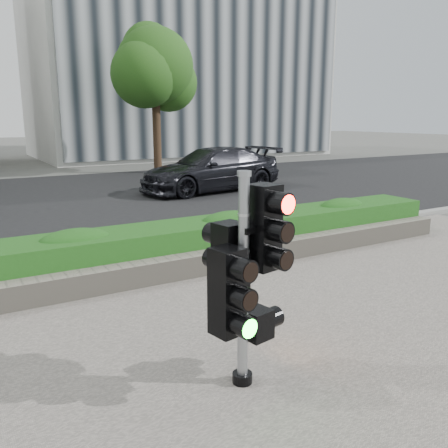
{
  "coord_description": "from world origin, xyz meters",
  "views": [
    {
      "loc": [
        -2.74,
        -4.51,
        2.47
      ],
      "look_at": [
        0.25,
        0.6,
        1.13
      ],
      "focal_mm": 38.0,
      "sensor_mm": 36.0,
      "label": 1
    }
  ],
  "objects": [
    {
      "name": "traffic_signal",
      "position": [
        -0.54,
        -1.09,
        1.13
      ],
      "size": [
        0.72,
        0.58,
        2.0
      ],
      "rotation": [
        0.0,
        0.0,
        0.19
      ],
      "color": "black",
      "rests_on": "sidewalk"
    },
    {
      "name": "stone_wall",
      "position": [
        0.0,
        1.9,
        0.2
      ],
      "size": [
        12.0,
        0.32,
        0.34
      ],
      "primitive_type": "cube",
      "color": "gray",
      "rests_on": "sidewalk"
    },
    {
      "name": "car_dark",
      "position": [
        4.94,
        9.48,
        0.75
      ],
      "size": [
        5.21,
        2.59,
        1.45
      ],
      "primitive_type": "imported",
      "rotation": [
        0.0,
        0.0,
        -1.46
      ],
      "color": "black",
      "rests_on": "road"
    },
    {
      "name": "curb",
      "position": [
        0.0,
        3.15,
        0.06
      ],
      "size": [
        60.0,
        0.25,
        0.12
      ],
      "primitive_type": "cube",
      "color": "gray",
      "rests_on": "ground"
    },
    {
      "name": "ground",
      "position": [
        0.0,
        0.0,
        0.0
      ],
      "size": [
        120.0,
        120.0,
        0.0
      ],
      "primitive_type": "plane",
      "color": "#51514C",
      "rests_on": "ground"
    },
    {
      "name": "tree_right",
      "position": [
        5.48,
        15.55,
        4.48
      ],
      "size": [
        4.1,
        3.58,
        6.53
      ],
      "color": "black",
      "rests_on": "ground"
    },
    {
      "name": "building_right",
      "position": [
        11.0,
        25.0,
        6.0
      ],
      "size": [
        18.0,
        10.0,
        12.0
      ],
      "primitive_type": "cube",
      "color": "#B7B7B2",
      "rests_on": "ground"
    },
    {
      "name": "road",
      "position": [
        0.0,
        10.0,
        0.01
      ],
      "size": [
        60.0,
        13.0,
        0.02
      ],
      "primitive_type": "cube",
      "color": "black",
      "rests_on": "ground"
    },
    {
      "name": "hedge",
      "position": [
        0.0,
        2.55,
        0.37
      ],
      "size": [
        12.0,
        1.0,
        0.68
      ],
      "primitive_type": "cube",
      "color": "green",
      "rests_on": "sidewalk"
    }
  ]
}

